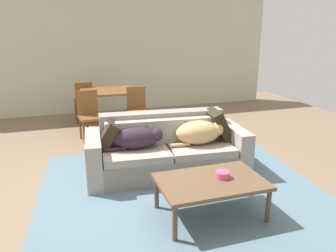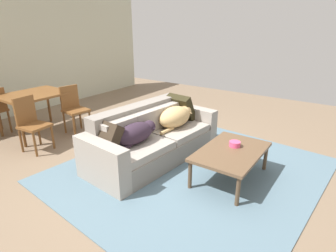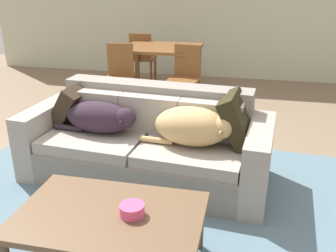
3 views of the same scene
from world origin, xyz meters
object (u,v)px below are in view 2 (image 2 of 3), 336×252
at_px(dining_chair_near_left, 31,122).
at_px(dining_chair_near_right, 74,107).
at_px(bowl_on_coffee_table, 235,144).
at_px(throw_pillow_by_left_arm, 107,137).
at_px(dining_table, 34,98).
at_px(coffee_table, 231,153).
at_px(couch, 152,139).
at_px(dog_on_left_cushion, 136,133).
at_px(throw_pillow_by_right_arm, 181,108).
at_px(dog_on_right_cushion, 176,117).

height_order(dining_chair_near_left, dining_chair_near_right, same).
distance_m(bowl_on_coffee_table, dining_chair_near_left, 3.22).
relative_size(throw_pillow_by_left_arm, dining_table, 0.35).
distance_m(bowl_on_coffee_table, dining_chair_near_right, 3.12).
relative_size(coffee_table, dining_chair_near_right, 1.26).
relative_size(couch, dog_on_left_cushion, 2.86).
xyz_separation_m(throw_pillow_by_left_arm, throw_pillow_by_right_arm, (1.59, -0.13, 0.03)).
bearing_deg(couch, throw_pillow_by_left_arm, 176.26).
relative_size(dining_table, dining_chair_near_left, 1.24).
xyz_separation_m(dog_on_right_cushion, dining_chair_near_right, (-0.43, 2.02, -0.08)).
bearing_deg(throw_pillow_by_right_arm, couch, 178.93).
bearing_deg(bowl_on_coffee_table, throw_pillow_by_right_arm, 65.55).
bearing_deg(bowl_on_coffee_table, couch, 101.12).
height_order(couch, dog_on_right_cushion, couch).
height_order(throw_pillow_by_right_arm, dining_table, throw_pillow_by_right_arm).
height_order(coffee_table, bowl_on_coffee_table, bowl_on_coffee_table).
bearing_deg(dog_on_left_cushion, coffee_table, -61.73).
bearing_deg(throw_pillow_by_right_arm, coffee_table, -119.38).
bearing_deg(dining_chair_near_left, coffee_table, -78.71).
height_order(dog_on_left_cushion, dog_on_right_cushion, dog_on_right_cushion).
distance_m(dog_on_left_cushion, throw_pillow_by_left_arm, 0.42).
distance_m(couch, dog_on_left_cushion, 0.49).
xyz_separation_m(dining_chair_near_left, dining_chair_near_right, (0.90, 0.10, 0.01)).
relative_size(dog_on_right_cushion, dining_chair_near_left, 0.88).
xyz_separation_m(throw_pillow_by_left_arm, dining_chair_near_right, (0.80, 1.76, -0.09)).
height_order(dog_on_right_cushion, dining_chair_near_right, dining_chair_near_right).
bearing_deg(couch, dining_chair_near_right, 94.49).
height_order(throw_pillow_by_left_arm, dining_table, throw_pillow_by_left_arm).
xyz_separation_m(couch, throw_pillow_by_right_arm, (0.80, -0.01, 0.31)).
height_order(couch, coffee_table, couch).
xyz_separation_m(bowl_on_coffee_table, dining_chair_near_right, (-0.23, 3.11, 0.04)).
bearing_deg(couch, bowl_on_coffee_table, -74.08).
xyz_separation_m(couch, coffee_table, (0.10, -1.25, 0.07)).
relative_size(bowl_on_coffee_table, dining_chair_near_left, 0.17).
height_order(dog_on_left_cushion, coffee_table, dog_on_left_cushion).
xyz_separation_m(dining_table, dining_chair_near_left, (-0.46, -0.64, -0.20)).
bearing_deg(throw_pillow_by_left_arm, throw_pillow_by_right_arm, -4.81).
relative_size(dog_on_left_cushion, dining_chair_near_left, 0.88).
distance_m(throw_pillow_by_left_arm, dining_chair_near_left, 1.67).
relative_size(couch, dining_chair_near_right, 2.53).
relative_size(couch, dog_on_right_cushion, 2.86).
bearing_deg(dog_on_right_cushion, throw_pillow_by_left_arm, 172.78).
distance_m(throw_pillow_by_left_arm, coffee_table, 1.65).
height_order(throw_pillow_by_right_arm, coffee_table, throw_pillow_by_right_arm).
height_order(dog_on_right_cushion, bowl_on_coffee_table, dog_on_right_cushion).
xyz_separation_m(couch, throw_pillow_by_left_arm, (-0.79, 0.12, 0.28)).
bearing_deg(coffee_table, couch, 94.74).
height_order(coffee_table, dining_table, dining_table).
bearing_deg(couch, throw_pillow_by_right_arm, 3.74).
distance_m(throw_pillow_by_right_arm, coffee_table, 1.44).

